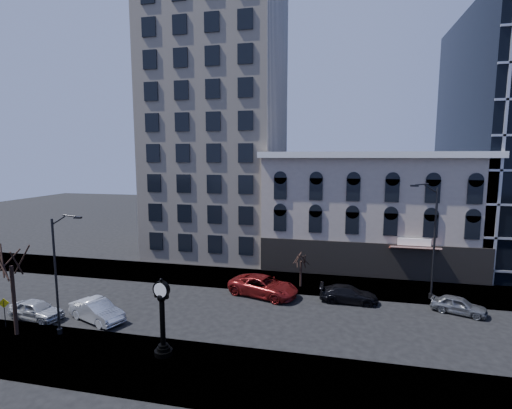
% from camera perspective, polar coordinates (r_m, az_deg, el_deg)
% --- Properties ---
extents(ground, '(160.00, 160.00, 0.00)m').
position_cam_1_polar(ground, '(30.18, -5.57, -16.12)').
color(ground, black).
rests_on(ground, ground).
extents(sidewalk_far, '(160.00, 6.00, 0.12)m').
position_cam_1_polar(sidewalk_far, '(37.34, -1.71, -11.30)').
color(sidewalk_far, gray).
rests_on(sidewalk_far, ground).
extents(sidewalk_near, '(160.00, 6.00, 0.12)m').
position_cam_1_polar(sidewalk_near, '(23.51, -12.15, -23.35)').
color(sidewalk_near, gray).
rests_on(sidewalk_near, ground).
extents(cream_tower, '(15.90, 15.40, 42.50)m').
position_cam_1_polar(cream_tower, '(48.10, -5.85, 16.07)').
color(cream_tower, beige).
rests_on(cream_tower, ground).
extents(victorian_row, '(22.60, 11.19, 12.50)m').
position_cam_1_polar(victorian_row, '(42.74, 16.77, -1.04)').
color(victorian_row, '#AC9C8D').
rests_on(victorian_row, ground).
extents(street_clock, '(1.09, 1.09, 4.79)m').
position_cam_1_polar(street_clock, '(23.86, -14.20, -16.91)').
color(street_clock, black).
rests_on(street_clock, sidewalk_near).
extents(street_lamp_near, '(2.16, 0.33, 8.35)m').
position_cam_1_polar(street_lamp_near, '(27.36, -27.72, -5.27)').
color(street_lamp_near, black).
rests_on(street_lamp_near, sidewalk_near).
extents(street_lamp_far, '(2.54, 0.80, 9.93)m').
position_cam_1_polar(street_lamp_far, '(33.44, 24.87, -0.87)').
color(street_lamp_far, black).
rests_on(street_lamp_far, sidewalk_far).
extents(bare_tree_near, '(4.45, 4.45, 7.64)m').
position_cam_1_polar(bare_tree_near, '(29.28, -33.66, -5.95)').
color(bare_tree_near, black).
rests_on(bare_tree_near, sidewalk_near).
extents(bare_tree_far, '(2.22, 2.22, 3.81)m').
position_cam_1_polar(bare_tree_far, '(34.48, 6.95, -7.86)').
color(bare_tree_far, black).
rests_on(bare_tree_far, sidewalk_far).
extents(warning_sign, '(0.64, 0.32, 2.12)m').
position_cam_1_polar(warning_sign, '(32.02, -34.26, -12.97)').
color(warning_sign, black).
rests_on(warning_sign, sidewalk_near).
extents(car_near_a, '(4.37, 2.18, 1.43)m').
position_cam_1_polar(car_near_a, '(32.94, -30.71, -13.76)').
color(car_near_a, '#A5A8AD').
rests_on(car_near_a, ground).
extents(car_near_b, '(4.97, 3.19, 1.55)m').
position_cam_1_polar(car_near_b, '(30.65, -23.28, -14.76)').
color(car_near_b, '#A5A8AD').
rests_on(car_near_b, ground).
extents(car_far_a, '(6.67, 4.47, 1.70)m').
position_cam_1_polar(car_far_a, '(32.94, 1.16, -12.44)').
color(car_far_a, maroon).
rests_on(car_far_a, ground).
extents(car_far_b, '(4.76, 1.99, 1.38)m').
position_cam_1_polar(car_far_b, '(32.54, 14.05, -13.22)').
color(car_far_b, black).
rests_on(car_far_b, ground).
extents(car_far_c, '(4.19, 2.83, 1.33)m').
position_cam_1_polar(car_far_c, '(33.43, 28.71, -13.41)').
color(car_far_c, '#595B60').
rests_on(car_far_c, ground).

